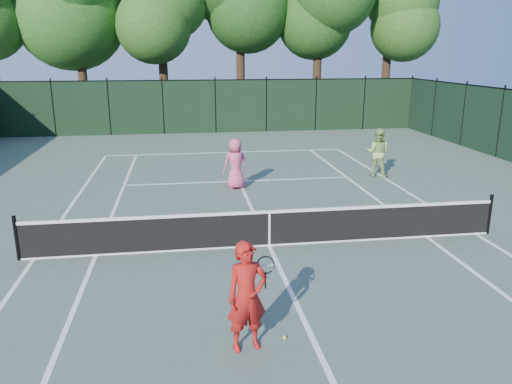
{
  "coord_description": "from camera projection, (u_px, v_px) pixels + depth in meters",
  "views": [
    {
      "loc": [
        -2.02,
        -11.24,
        4.59
      ],
      "look_at": [
        -0.18,
        1.0,
        1.1
      ],
      "focal_mm": 35.0,
      "sensor_mm": 36.0,
      "label": 1
    }
  ],
  "objects": [
    {
      "name": "ground",
      "position": [
        269.0,
        246.0,
        12.23
      ],
      "size": [
        90.0,
        90.0,
        0.0
      ],
      "primitive_type": "plane",
      "color": "#4B5B4F",
      "rests_on": "ground"
    },
    {
      "name": "sideline_doubles_left",
      "position": [
        34.0,
        259.0,
        11.44
      ],
      "size": [
        0.1,
        23.77,
        0.01
      ],
      "primitive_type": "cube",
      "color": "white",
      "rests_on": "ground"
    },
    {
      "name": "sideline_doubles_right",
      "position": [
        476.0,
        234.0,
        13.01
      ],
      "size": [
        0.1,
        23.77,
        0.01
      ],
      "primitive_type": "cube",
      "color": "white",
      "rests_on": "ground"
    },
    {
      "name": "sideline_singles_left",
      "position": [
        96.0,
        255.0,
        11.64
      ],
      "size": [
        0.1,
        23.77,
        0.01
      ],
      "primitive_type": "cube",
      "color": "white",
      "rests_on": "ground"
    },
    {
      "name": "sideline_singles_right",
      "position": [
        427.0,
        237.0,
        12.82
      ],
      "size": [
        0.1,
        23.77,
        0.01
      ],
      "primitive_type": "cube",
      "color": "white",
      "rests_on": "ground"
    },
    {
      "name": "baseline_far",
      "position": [
        225.0,
        152.0,
        23.54
      ],
      "size": [
        10.97,
        0.1,
        0.01
      ],
      "primitive_type": "cube",
      "color": "white",
      "rests_on": "ground"
    },
    {
      "name": "service_line_far",
      "position": [
        239.0,
        181.0,
        18.32
      ],
      "size": [
        8.23,
        0.1,
        0.01
      ],
      "primitive_type": "cube",
      "color": "white",
      "rests_on": "ground"
    },
    {
      "name": "center_service_line",
      "position": [
        269.0,
        246.0,
        12.23
      ],
      "size": [
        0.1,
        12.8,
        0.01
      ],
      "primitive_type": "cube",
      "color": "white",
      "rests_on": "ground"
    },
    {
      "name": "tennis_net",
      "position": [
        269.0,
        227.0,
        12.1
      ],
      "size": [
        11.69,
        0.09,
        1.06
      ],
      "color": "black",
      "rests_on": "ground"
    },
    {
      "name": "fence_far",
      "position": [
        216.0,
        107.0,
        28.95
      ],
      "size": [
        24.0,
        0.05,
        3.0
      ],
      "primitive_type": "cube",
      "color": "black",
      "rests_on": "ground"
    },
    {
      "name": "tree_5",
      "position": [
        391.0,
        3.0,
        32.89
      ],
      "size": [
        5.8,
        5.8,
        12.23
      ],
      "color": "black",
      "rests_on": "ground"
    },
    {
      "name": "coach",
      "position": [
        247.0,
        296.0,
        7.78
      ],
      "size": [
        0.89,
        0.77,
        1.81
      ],
      "rotation": [
        0.0,
        0.0,
        0.21
      ],
      "color": "#AF1814",
      "rests_on": "ground"
    },
    {
      "name": "player_pink",
      "position": [
        235.0,
        164.0,
        17.15
      ],
      "size": [
        0.96,
        0.74,
        1.75
      ],
      "rotation": [
        0.0,
        0.0,
        3.38
      ],
      "color": "#DD4E79",
      "rests_on": "ground"
    },
    {
      "name": "player_green",
      "position": [
        378.0,
        153.0,
        18.83
      ],
      "size": [
        1.12,
        1.07,
        1.83
      ],
      "rotation": [
        0.0,
        0.0,
        2.57
      ],
      "color": "#9EC462",
      "rests_on": "ground"
    },
    {
      "name": "loose_ball_midcourt",
      "position": [
        284.0,
        338.0,
        8.24
      ],
      "size": [
        0.07,
        0.07,
        0.07
      ],
      "primitive_type": "sphere",
      "color": "yellow",
      "rests_on": "ground"
    }
  ]
}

